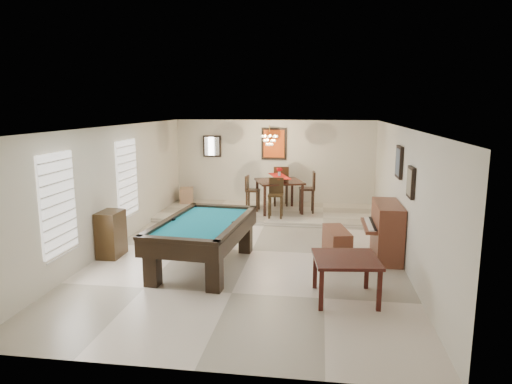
% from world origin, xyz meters
% --- Properties ---
extents(ground_plane, '(6.00, 9.00, 0.02)m').
position_xyz_m(ground_plane, '(0.00, 0.00, -0.01)').
color(ground_plane, beige).
extents(wall_back, '(6.00, 0.04, 2.60)m').
position_xyz_m(wall_back, '(0.00, 4.50, 1.30)').
color(wall_back, silver).
rests_on(wall_back, ground_plane).
extents(wall_front, '(6.00, 0.04, 2.60)m').
position_xyz_m(wall_front, '(0.00, -4.50, 1.30)').
color(wall_front, silver).
rests_on(wall_front, ground_plane).
extents(wall_left, '(0.04, 9.00, 2.60)m').
position_xyz_m(wall_left, '(-3.00, 0.00, 1.30)').
color(wall_left, silver).
rests_on(wall_left, ground_plane).
extents(wall_right, '(0.04, 9.00, 2.60)m').
position_xyz_m(wall_right, '(3.00, 0.00, 1.30)').
color(wall_right, silver).
rests_on(wall_right, ground_plane).
extents(ceiling, '(6.00, 9.00, 0.04)m').
position_xyz_m(ceiling, '(0.00, 0.00, 2.60)').
color(ceiling, white).
rests_on(ceiling, wall_back).
extents(dining_step, '(6.00, 2.50, 0.12)m').
position_xyz_m(dining_step, '(0.00, 3.25, 0.06)').
color(dining_step, beige).
rests_on(dining_step, ground_plane).
extents(window_left_front, '(0.06, 1.00, 1.70)m').
position_xyz_m(window_left_front, '(-2.97, -2.20, 1.40)').
color(window_left_front, white).
rests_on(window_left_front, wall_left).
extents(window_left_rear, '(0.06, 1.00, 1.70)m').
position_xyz_m(window_left_rear, '(-2.97, 0.60, 1.40)').
color(window_left_rear, white).
rests_on(window_left_rear, wall_left).
extents(pool_table, '(1.65, 2.76, 0.88)m').
position_xyz_m(pool_table, '(-0.76, -1.11, 0.44)').
color(pool_table, black).
rests_on(pool_table, ground_plane).
extents(square_table, '(1.10, 1.10, 0.68)m').
position_xyz_m(square_table, '(1.82, -2.21, 0.34)').
color(square_table, black).
rests_on(square_table, ground_plane).
extents(upright_piano, '(0.75, 1.34, 1.12)m').
position_xyz_m(upright_piano, '(2.60, -0.08, 0.56)').
color(upright_piano, brown).
rests_on(upright_piano, ground_plane).
extents(piano_bench, '(0.59, 1.07, 0.56)m').
position_xyz_m(piano_bench, '(1.76, -0.10, 0.28)').
color(piano_bench, brown).
rests_on(piano_bench, ground_plane).
extents(apothecary_chest, '(0.42, 0.62, 0.93)m').
position_xyz_m(apothecary_chest, '(-2.77, -0.75, 0.47)').
color(apothecary_chest, black).
rests_on(apothecary_chest, ground_plane).
extents(dining_table, '(1.51, 1.51, 0.98)m').
position_xyz_m(dining_table, '(0.27, 3.25, 0.61)').
color(dining_table, black).
rests_on(dining_table, dining_step).
extents(flower_vase, '(0.16, 0.16, 0.25)m').
position_xyz_m(flower_vase, '(0.27, 3.25, 1.23)').
color(flower_vase, red).
rests_on(flower_vase, dining_table).
extents(dining_chair_south, '(0.39, 0.39, 1.04)m').
position_xyz_m(dining_chair_south, '(0.25, 2.49, 0.64)').
color(dining_chair_south, black).
rests_on(dining_chair_south, dining_step).
extents(dining_chair_north, '(0.49, 0.49, 1.17)m').
position_xyz_m(dining_chair_north, '(0.25, 4.02, 0.71)').
color(dining_chair_north, black).
rests_on(dining_chair_north, dining_step).
extents(dining_chair_west, '(0.38, 0.38, 0.98)m').
position_xyz_m(dining_chair_west, '(-0.46, 3.23, 0.61)').
color(dining_chair_west, black).
rests_on(dining_chair_west, dining_step).
extents(dining_chair_east, '(0.46, 0.46, 1.13)m').
position_xyz_m(dining_chair_east, '(1.04, 3.21, 0.69)').
color(dining_chair_east, black).
rests_on(dining_chair_east, dining_step).
extents(corner_bench, '(0.50, 0.57, 0.44)m').
position_xyz_m(corner_bench, '(-2.62, 4.01, 0.34)').
color(corner_bench, tan).
rests_on(corner_bench, dining_step).
extents(chandelier, '(0.44, 0.44, 0.60)m').
position_xyz_m(chandelier, '(0.00, 3.20, 2.20)').
color(chandelier, '#FFE5B2').
rests_on(chandelier, ceiling).
extents(back_painting, '(0.75, 0.06, 0.95)m').
position_xyz_m(back_painting, '(0.00, 4.46, 1.90)').
color(back_painting, '#D84C14').
rests_on(back_painting, wall_back).
extents(back_mirror, '(0.55, 0.06, 0.65)m').
position_xyz_m(back_mirror, '(-1.90, 4.46, 1.80)').
color(back_mirror, white).
rests_on(back_mirror, wall_back).
extents(right_picture_upper, '(0.06, 0.55, 0.65)m').
position_xyz_m(right_picture_upper, '(2.96, 0.30, 1.90)').
color(right_picture_upper, slate).
rests_on(right_picture_upper, wall_right).
extents(right_picture_lower, '(0.06, 0.45, 0.55)m').
position_xyz_m(right_picture_lower, '(2.96, -1.00, 1.70)').
color(right_picture_lower, gray).
rests_on(right_picture_lower, wall_right).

